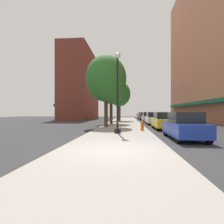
{
  "coord_description": "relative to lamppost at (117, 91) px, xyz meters",
  "views": [
    {
      "loc": [
        0.57,
        -7.44,
        1.66
      ],
      "look_at": [
        -1.38,
        15.49,
        1.67
      ],
      "focal_mm": 29.31,
      "sensor_mm": 36.0,
      "label": 1
    }
  ],
  "objects": [
    {
      "name": "car_blue",
      "position": [
        4.16,
        -1.9,
        -2.39
      ],
      "size": [
        1.8,
        4.3,
        1.66
      ],
      "rotation": [
        0.0,
        0.0,
        -0.04
      ],
      "color": "black",
      "rests_on": "ground"
    },
    {
      "name": "fire_hydrant",
      "position": [
        1.97,
        2.27,
        -2.68
      ],
      "size": [
        0.33,
        0.26,
        0.79
      ],
      "color": "#E05614",
      "rests_on": "sidewalk_slab"
    },
    {
      "name": "tree_far",
      "position": [
        -1.55,
        5.95,
        2.01
      ],
      "size": [
        4.31,
        4.31,
        7.59
      ],
      "color": "#422D1E",
      "rests_on": "sidewalk_slab"
    },
    {
      "name": "car_red",
      "position": [
        4.16,
        31.01,
        -2.39
      ],
      "size": [
        1.8,
        4.3,
        1.66
      ],
      "rotation": [
        0.0,
        0.0,
        0.02
      ],
      "color": "black",
      "rests_on": "ground"
    },
    {
      "name": "car_white",
      "position": [
        4.16,
        11.57,
        -2.39
      ],
      "size": [
        1.8,
        4.3,
        1.66
      ],
      "rotation": [
        0.0,
        0.0,
        -0.04
      ],
      "color": "black",
      "rests_on": "ground"
    },
    {
      "name": "car_silver",
      "position": [
        4.16,
        18.3,
        -2.39
      ],
      "size": [
        1.8,
        4.3,
        1.66
      ],
      "rotation": [
        0.0,
        0.0,
        -0.01
      ],
      "color": "black",
      "rests_on": "ground"
    },
    {
      "name": "tree_mid",
      "position": [
        -1.47,
        11.09,
        1.81
      ],
      "size": [
        3.99,
        3.99,
        7.21
      ],
      "color": "#422D1E",
      "rests_on": "sidewalk_slab"
    },
    {
      "name": "car_black",
      "position": [
        4.16,
        25.26,
        -2.39
      ],
      "size": [
        1.8,
        4.3,
        1.66
      ],
      "rotation": [
        0.0,
        0.0,
        -0.02
      ],
      "color": "black",
      "rests_on": "ground"
    },
    {
      "name": "parking_meter_near",
      "position": [
        2.21,
        14.74,
        -2.25
      ],
      "size": [
        0.14,
        0.09,
        1.31
      ],
      "color": "slate",
      "rests_on": "sidewalk_slab"
    },
    {
      "name": "tree_near",
      "position": [
        -0.68,
        18.8,
        1.65
      ],
      "size": [
        3.83,
        3.83,
        6.96
      ],
      "color": "#4C3823",
      "rests_on": "sidewalk_slab"
    },
    {
      "name": "lamppost",
      "position": [
        0.0,
        0.0,
        0.0
      ],
      "size": [
        0.48,
        0.48,
        5.9
      ],
      "color": "black",
      "rests_on": "sidewalk_slab"
    },
    {
      "name": "building_far_background",
      "position": [
        -10.86,
        31.14,
        4.99
      ],
      "size": [
        6.8,
        18.0,
        16.42
      ],
      "color": "brown",
      "rests_on": "ground"
    },
    {
      "name": "ground_plane",
      "position": [
        4.16,
        12.14,
        -3.2
      ],
      "size": [
        90.0,
        90.0,
        0.0
      ],
      "primitive_type": "plane",
      "color": "#2D2D30"
    },
    {
      "name": "building_right_brick",
      "position": [
        15.15,
        16.14,
        10.85
      ],
      "size": [
        6.8,
        40.0,
        28.16
      ],
      "color": "#9E6047",
      "rests_on": "ground"
    },
    {
      "name": "sidewalk_slab",
      "position": [
        0.16,
        13.14,
        -3.14
      ],
      "size": [
        4.8,
        50.0,
        0.12
      ],
      "primitive_type": "cube",
      "color": "gray",
      "rests_on": "ground"
    },
    {
      "name": "car_yellow",
      "position": [
        4.16,
        4.6,
        -2.39
      ],
      "size": [
        1.8,
        4.3,
        1.66
      ],
      "rotation": [
        0.0,
        0.0,
        0.03
      ],
      "color": "black",
      "rests_on": "ground"
    }
  ]
}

